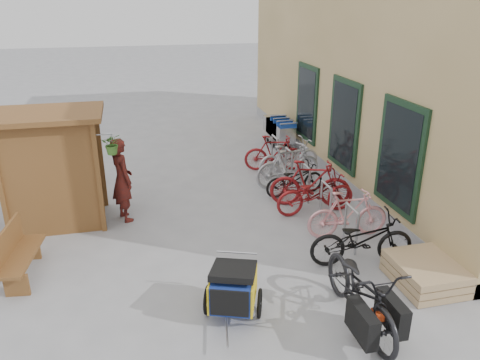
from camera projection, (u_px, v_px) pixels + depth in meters
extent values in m
plane|color=#99999B|center=(233.00, 263.00, 8.51)|extent=(80.00, 80.00, 0.00)
cube|color=tan|center=(429.00, 36.00, 12.70)|extent=(6.00, 13.00, 7.00)
cube|color=#99999B|center=(321.00, 161.00, 13.30)|extent=(0.18, 13.00, 0.30)
cube|color=black|center=(400.00, 157.00, 9.13)|extent=(0.06, 1.50, 2.20)
cube|color=black|center=(398.00, 157.00, 9.12)|extent=(0.02, 1.25, 1.95)
cube|color=black|center=(344.00, 125.00, 11.39)|extent=(0.06, 1.50, 2.20)
cube|color=black|center=(343.00, 125.00, 11.38)|extent=(0.02, 1.25, 1.95)
cube|color=black|center=(307.00, 103.00, 13.64)|extent=(0.06, 1.50, 2.20)
cube|color=black|center=(306.00, 103.00, 13.64)|extent=(0.02, 1.25, 1.95)
cube|color=brown|center=(0.00, 187.00, 8.87)|extent=(0.09, 0.09, 2.30)
cube|color=brown|center=(99.00, 179.00, 9.26)|extent=(0.09, 0.09, 2.30)
cube|color=brown|center=(14.00, 164.00, 10.05)|extent=(0.09, 0.09, 2.30)
cube|color=brown|center=(101.00, 158.00, 10.44)|extent=(0.09, 0.09, 2.30)
cube|color=brown|center=(9.00, 175.00, 9.47)|extent=(0.05, 1.30, 2.30)
cube|color=brown|center=(51.00, 182.00, 9.09)|extent=(1.80, 0.05, 2.30)
cube|color=brown|center=(58.00, 162.00, 10.21)|extent=(1.80, 0.05, 2.30)
cube|color=brown|center=(46.00, 114.00, 9.21)|extent=(2.15, 1.65, 0.10)
cube|color=brown|center=(46.00, 183.00, 9.70)|extent=(1.30, 1.15, 0.04)
cube|color=brown|center=(42.00, 156.00, 9.48)|extent=(1.30, 1.15, 0.04)
cylinder|color=#A5A8AD|center=(103.00, 134.00, 8.97)|extent=(0.36, 0.02, 0.02)
imported|color=#3C6F26|center=(112.00, 144.00, 9.08)|extent=(0.38, 0.33, 0.42)
cylinder|color=#A5A8AD|center=(357.00, 235.00, 8.63)|extent=(0.05, 0.05, 0.84)
cylinder|color=#A5A8AD|center=(345.00, 223.00, 9.08)|extent=(0.05, 0.05, 0.84)
cylinder|color=#A5A8AD|center=(353.00, 209.00, 8.70)|extent=(0.05, 0.50, 0.05)
cylinder|color=#A5A8AD|center=(330.00, 208.00, 9.72)|extent=(0.05, 0.05, 0.84)
cylinder|color=#A5A8AD|center=(321.00, 198.00, 10.17)|extent=(0.05, 0.05, 0.84)
cylinder|color=#A5A8AD|center=(327.00, 185.00, 9.79)|extent=(0.05, 0.50, 0.05)
cylinder|color=#A5A8AD|center=(309.00, 187.00, 10.80)|extent=(0.05, 0.05, 0.84)
cylinder|color=#A5A8AD|center=(301.00, 179.00, 11.25)|extent=(0.05, 0.05, 0.84)
cylinder|color=#A5A8AD|center=(306.00, 166.00, 10.87)|extent=(0.05, 0.50, 0.05)
cylinder|color=#A5A8AD|center=(292.00, 169.00, 11.88)|extent=(0.05, 0.05, 0.84)
cylinder|color=#A5A8AD|center=(285.00, 163.00, 12.34)|extent=(0.05, 0.05, 0.84)
cylinder|color=#A5A8AD|center=(289.00, 150.00, 11.95)|extent=(0.05, 0.50, 0.05)
cylinder|color=#A5A8AD|center=(277.00, 154.00, 12.97)|extent=(0.05, 0.05, 0.84)
cylinder|color=#A5A8AD|center=(272.00, 149.00, 13.42)|extent=(0.05, 0.05, 0.84)
cylinder|color=#A5A8AD|center=(275.00, 137.00, 13.04)|extent=(0.05, 0.50, 0.05)
cube|color=tan|center=(424.00, 280.00, 7.87)|extent=(1.00, 1.20, 0.12)
cube|color=tan|center=(425.00, 273.00, 7.82)|extent=(1.00, 1.20, 0.12)
cube|color=tan|center=(427.00, 266.00, 7.77)|extent=(1.00, 1.20, 0.12)
cube|color=brown|center=(21.00, 256.00, 7.96)|extent=(0.61, 1.49, 0.06)
cube|color=brown|center=(6.00, 243.00, 7.82)|extent=(0.23, 1.44, 0.48)
cube|color=brown|center=(17.00, 285.00, 7.52)|extent=(0.39, 0.11, 0.39)
cube|color=brown|center=(29.00, 250.00, 8.57)|extent=(0.39, 0.11, 0.39)
cube|color=silver|center=(284.00, 133.00, 14.48)|extent=(0.52, 0.80, 0.49)
cube|color=#183F9E|center=(288.00, 126.00, 13.99)|extent=(0.52, 0.04, 0.17)
cylinder|color=silver|center=(289.00, 124.00, 13.94)|extent=(0.55, 0.03, 0.03)
cylinder|color=black|center=(280.00, 152.00, 14.33)|extent=(0.04, 0.11, 0.11)
cube|color=silver|center=(280.00, 130.00, 14.78)|extent=(0.52, 0.80, 0.49)
cube|color=#183F9E|center=(285.00, 123.00, 14.29)|extent=(0.52, 0.04, 0.17)
cylinder|color=silver|center=(285.00, 121.00, 14.24)|extent=(0.55, 0.03, 0.03)
cylinder|color=black|center=(277.00, 149.00, 14.63)|extent=(0.04, 0.11, 0.11)
cube|color=silver|center=(277.00, 127.00, 15.08)|extent=(0.52, 0.80, 0.49)
cube|color=#183F9E|center=(281.00, 120.00, 14.59)|extent=(0.52, 0.04, 0.17)
cylinder|color=silver|center=(282.00, 118.00, 14.54)|extent=(0.55, 0.03, 0.03)
cylinder|color=black|center=(274.00, 146.00, 14.92)|extent=(0.04, 0.11, 0.11)
cube|color=silver|center=(274.00, 125.00, 15.38)|extent=(0.52, 0.80, 0.49)
cube|color=#183F9E|center=(278.00, 118.00, 14.89)|extent=(0.52, 0.04, 0.17)
cylinder|color=silver|center=(279.00, 116.00, 14.84)|extent=(0.55, 0.03, 0.03)
cylinder|color=black|center=(271.00, 143.00, 15.22)|extent=(0.04, 0.11, 0.11)
cube|color=navy|center=(233.00, 288.00, 7.01)|extent=(0.83, 0.94, 0.46)
cube|color=gold|center=(212.00, 287.00, 7.04)|extent=(0.30, 0.75, 0.46)
cube|color=gold|center=(254.00, 290.00, 6.97)|extent=(0.30, 0.75, 0.46)
cube|color=black|center=(229.00, 303.00, 6.62)|extent=(0.53, 0.22, 0.42)
cube|color=black|center=(234.00, 271.00, 6.95)|extent=(0.87, 0.93, 0.22)
torus|color=black|center=(207.00, 300.00, 7.14)|extent=(0.21, 0.45, 0.45)
torus|color=black|center=(260.00, 303.00, 7.05)|extent=(0.21, 0.45, 0.45)
cylinder|color=#B7B7BC|center=(227.00, 331.00, 6.48)|extent=(0.26, 0.64, 0.03)
cylinder|color=#B7B7BC|center=(237.00, 253.00, 7.27)|extent=(0.60, 0.25, 0.03)
imported|color=black|center=(361.00, 290.00, 6.78)|extent=(0.76, 2.15, 1.13)
cube|color=black|center=(362.00, 323.00, 6.27)|extent=(0.18, 0.65, 0.45)
cube|color=black|center=(392.00, 313.00, 6.47)|extent=(0.18, 0.65, 0.45)
cube|color=red|center=(378.00, 315.00, 6.35)|extent=(0.12, 0.18, 0.12)
imported|color=maroon|center=(122.00, 180.00, 9.86)|extent=(0.65, 0.78, 1.82)
imported|color=black|center=(362.00, 239.00, 8.32)|extent=(1.94, 0.88, 0.99)
imported|color=pink|center=(348.00, 214.00, 9.27)|extent=(1.68, 0.60, 0.99)
imported|color=maroon|center=(316.00, 193.00, 10.29)|extent=(1.84, 0.71, 0.95)
imported|color=maroon|center=(310.00, 184.00, 10.61)|extent=(1.91, 1.06, 1.10)
imported|color=black|center=(295.00, 179.00, 11.28)|extent=(1.59, 0.75, 0.80)
imported|color=#A7A7AC|center=(288.00, 165.00, 11.79)|extent=(1.90, 0.90, 1.10)
imported|color=#A7A7AC|center=(289.00, 157.00, 12.59)|extent=(1.92, 1.01, 0.96)
imported|color=maroon|center=(275.00, 153.00, 12.83)|extent=(1.72, 0.80, 1.00)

